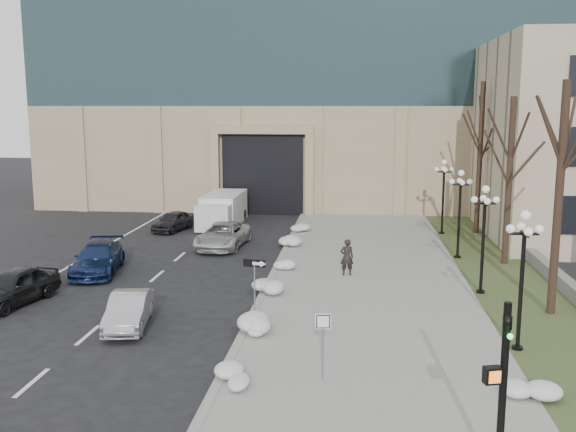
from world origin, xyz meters
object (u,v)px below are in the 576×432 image
one_way_sign (258,271)px  lamppost_a (523,262)px  keep_sign (323,332)px  car_a (13,287)px  car_b (129,311)px  traffic_signal (501,398)px  car_e (173,221)px  car_d (223,235)px  lamppost_c (460,202)px  box_truck (222,210)px  lamppost_d (444,187)px  pedestrian (347,257)px  car_c (98,259)px  lamppost_b (484,225)px

one_way_sign → lamppost_a: size_ratio=0.51×
keep_sign → car_a: bearing=145.6°
car_b → traffic_signal: traffic_signal is taller
car_e → traffic_signal: traffic_signal is taller
car_d → lamppost_c: size_ratio=1.06×
box_truck → lamppost_d: lamppost_d is taller
pedestrian → car_c: bearing=-6.5°
car_c → box_truck: (3.39, 13.18, 0.30)m
car_b → car_d: (0.67, 13.53, 0.08)m
traffic_signal → car_a: bearing=130.0°
car_a → car_d: (6.34, 11.38, -0.04)m
lamppost_b → box_truck: bearing=133.9°
car_c → pedestrian: size_ratio=2.80×
car_c → lamppost_d: (17.83, 11.20, 2.36)m
car_a → one_way_sign: 10.47m
car_c → lamppost_d: bearing=21.9°
car_e → lamppost_b: size_ratio=0.78×
car_c → keep_sign: 16.26m
car_b → one_way_sign: (4.66, 0.99, 1.37)m
one_way_sign → car_e: bearing=125.2°
car_e → one_way_sign: bearing=-50.5°
car_c → traffic_signal: (15.50, -16.24, 1.34)m
car_e → car_b: bearing=-65.0°
car_e → traffic_signal: size_ratio=0.91×
car_b → pedestrian: 11.04m
car_a → lamppost_c: 21.80m
car_c → lamppost_d: 21.19m
keep_sign → lamppost_c: lamppost_c is taller
pedestrian → one_way_sign: 7.54m
car_e → car_a: bearing=-83.7°
keep_sign → lamppost_d: 23.52m
car_e → pedestrian: (11.42, -10.37, 0.36)m
car_d → box_truck: bearing=105.8°
car_c → box_truck: bearing=65.3°
box_truck → lamppost_b: 20.91m
car_c → keep_sign: (11.54, -11.42, 0.86)m
car_d → lamppost_c: 13.26m
car_e → one_way_sign: (8.23, -17.13, 1.36)m
one_way_sign → car_d: bearing=117.2°
car_e → lamppost_d: bearing=15.1°
car_e → lamppost_c: 18.42m
box_truck → car_e: bearing=-138.9°
car_d → one_way_sign: bearing=-68.5°
box_truck → lamppost_d: 14.72m
car_c → lamppost_b: 18.07m
car_d → box_truck: size_ratio=0.77×
one_way_sign → lamppost_a: (8.97, -1.98, 1.07)m
car_a → box_truck: box_truck is taller
traffic_signal → lamppost_a: (2.33, 7.94, 1.03)m
lamppost_d → car_c: bearing=-147.9°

